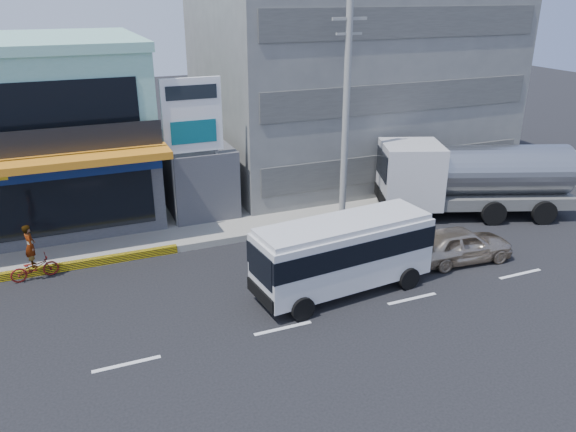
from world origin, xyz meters
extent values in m
plane|color=black|center=(0.00, 0.00, 0.00)|extent=(120.00, 120.00, 0.00)
cube|color=gray|center=(5.00, 9.50, 0.15)|extent=(70.00, 5.00, 0.30)
cube|color=#404044|center=(-8.00, 14.00, 2.00)|extent=(12.00, 10.00, 4.00)
cube|color=#96D5C4|center=(-8.00, 14.00, 6.00)|extent=(12.00, 10.00, 4.00)
cube|color=orange|center=(-8.00, 8.20, 4.15)|extent=(12.40, 1.80, 0.30)
cube|color=navy|center=(-8.00, 8.95, 3.60)|extent=(12.00, 0.12, 0.80)
cube|color=black|center=(-8.00, 8.98, 2.10)|extent=(11.00, 0.06, 2.60)
cube|color=gray|center=(10.00, 15.00, 7.00)|extent=(16.00, 12.00, 14.00)
cube|color=#404044|center=(0.00, 12.00, 1.75)|extent=(3.00, 6.00, 3.50)
cylinder|color=slate|center=(0.00, 11.00, 3.58)|extent=(1.50, 1.50, 0.15)
cylinder|color=gray|center=(-1.50, 9.20, 3.25)|extent=(0.16, 0.16, 6.50)
cylinder|color=gray|center=(0.50, 9.20, 3.25)|extent=(0.16, 0.16, 6.50)
cube|color=white|center=(-0.50, 9.20, 5.30)|extent=(2.60, 0.18, 3.20)
cylinder|color=#999993|center=(6.00, 7.40, 5.00)|extent=(0.30, 0.30, 10.00)
cube|color=#999993|center=(6.00, 7.40, 9.20)|extent=(1.60, 0.12, 0.12)
cube|color=#999993|center=(6.00, 7.40, 8.60)|extent=(1.20, 0.10, 0.10)
cube|color=silver|center=(2.94, 1.52, 1.50)|extent=(6.74, 2.71, 2.16)
cube|color=black|center=(2.94, 1.52, 1.92)|extent=(6.79, 2.76, 0.80)
cube|color=silver|center=(2.94, 1.52, 2.67)|extent=(6.54, 2.51, 0.19)
cylinder|color=black|center=(0.80, 0.26, 0.42)|extent=(0.87, 0.35, 0.84)
cylinder|color=black|center=(0.60, 2.32, 0.42)|extent=(0.87, 0.35, 0.84)
cylinder|color=black|center=(5.28, 0.72, 0.42)|extent=(0.87, 0.35, 0.84)
cylinder|color=black|center=(5.08, 2.77, 0.42)|extent=(0.87, 0.35, 0.84)
imported|color=#C0AD92|center=(8.52, 1.88, 0.73)|extent=(4.40, 2.04, 1.46)
cube|color=silver|center=(9.38, 6.96, 2.11)|extent=(3.53, 3.53, 2.97)
cube|color=#595956|center=(12.37, 5.84, 0.91)|extent=(9.44, 5.55, 0.57)
cylinder|color=gray|center=(13.45, 5.44, 2.29)|extent=(6.83, 4.48, 2.40)
cylinder|color=black|center=(8.49, 5.89, 0.57)|extent=(1.19, 0.72, 1.14)
cylinder|color=black|center=(9.41, 8.35, 0.57)|extent=(1.19, 0.72, 1.14)
cylinder|color=black|center=(12.45, 4.41, 0.57)|extent=(1.19, 0.72, 1.14)
cylinder|color=black|center=(13.37, 6.87, 0.57)|extent=(1.19, 0.72, 1.14)
cylinder|color=black|center=(14.70, 3.57, 0.57)|extent=(1.19, 0.72, 1.14)
cylinder|color=black|center=(15.62, 6.04, 0.57)|extent=(1.19, 0.72, 1.14)
imported|color=#65110E|center=(-7.51, 6.80, 0.46)|extent=(1.82, 0.90, 0.91)
imported|color=#66594C|center=(-7.51, 6.80, 1.39)|extent=(0.50, 0.67, 1.67)
camera|label=1|loc=(-5.81, -14.56, 10.29)|focal=35.00mm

